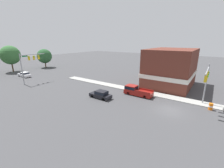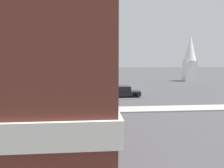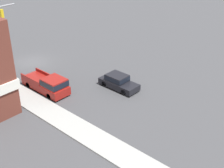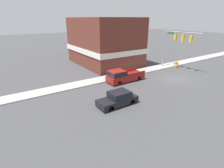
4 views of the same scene
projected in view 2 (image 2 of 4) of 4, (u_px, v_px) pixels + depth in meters
name	position (u px, v px, depth m)	size (l,w,h in m)	color
ground_plane	(27.00, 101.00, 27.05)	(200.00, 200.00, 0.00)	#424244
sidewalk_curb	(10.00, 112.00, 21.40)	(2.40, 60.00, 0.14)	#9E9E99
car_lead	(124.00, 91.00, 30.22)	(1.82, 4.36, 1.50)	black
pickup_truck_parked	(88.00, 98.00, 24.36)	(2.02, 5.73, 1.86)	black
corner_brick_building	(20.00, 76.00, 12.77)	(14.06, 10.23, 8.84)	brown
church_steeple	(190.00, 57.00, 50.84)	(2.80, 2.80, 10.56)	white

